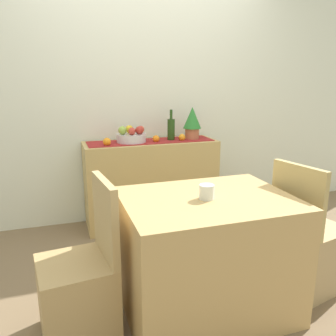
{
  "coord_description": "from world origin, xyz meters",
  "views": [
    {
      "loc": [
        -0.87,
        -2.28,
        1.43
      ],
      "look_at": [
        -0.01,
        0.36,
        0.71
      ],
      "focal_mm": 37.35,
      "sensor_mm": 36.0,
      "label": 1
    }
  ],
  "objects_px": {
    "chair_by_corner": "(308,251)",
    "sideboard_console": "(151,183)",
    "chair_near_window": "(80,292)",
    "dining_table": "(206,254)",
    "fruit_bowl": "(131,138)",
    "potted_plant": "(192,122)",
    "coffee_cup": "(207,192)",
    "wine_bottle": "(171,129)"
  },
  "relations": [
    {
      "from": "wine_bottle",
      "to": "coffee_cup",
      "type": "xyz_separation_m",
      "value": [
        -0.26,
        -1.43,
        -0.16
      ]
    },
    {
      "from": "chair_near_window",
      "to": "coffee_cup",
      "type": "bearing_deg",
      "value": -1.75
    },
    {
      "from": "sideboard_console",
      "to": "chair_by_corner",
      "type": "relative_size",
      "value": 1.42
    },
    {
      "from": "potted_plant",
      "to": "chair_by_corner",
      "type": "height_order",
      "value": "potted_plant"
    },
    {
      "from": "wine_bottle",
      "to": "chair_by_corner",
      "type": "height_order",
      "value": "wine_bottle"
    },
    {
      "from": "dining_table",
      "to": "chair_by_corner",
      "type": "relative_size",
      "value": 1.12
    },
    {
      "from": "dining_table",
      "to": "coffee_cup",
      "type": "xyz_separation_m",
      "value": [
        -0.02,
        -0.02,
        0.41
      ]
    },
    {
      "from": "fruit_bowl",
      "to": "sideboard_console",
      "type": "bearing_deg",
      "value": 0.0
    },
    {
      "from": "dining_table",
      "to": "chair_by_corner",
      "type": "height_order",
      "value": "chair_by_corner"
    },
    {
      "from": "chair_by_corner",
      "to": "sideboard_console",
      "type": "bearing_deg",
      "value": 117.25
    },
    {
      "from": "potted_plant",
      "to": "coffee_cup",
      "type": "xyz_separation_m",
      "value": [
        -0.48,
        -1.43,
        -0.22
      ]
    },
    {
      "from": "dining_table",
      "to": "fruit_bowl",
      "type": "bearing_deg",
      "value": 96.15
    },
    {
      "from": "sideboard_console",
      "to": "coffee_cup",
      "type": "relative_size",
      "value": 14.59
    },
    {
      "from": "sideboard_console",
      "to": "wine_bottle",
      "type": "distance_m",
      "value": 0.57
    },
    {
      "from": "fruit_bowl",
      "to": "chair_near_window",
      "type": "xyz_separation_m",
      "value": [
        -0.61,
        -1.41,
        -0.61
      ]
    },
    {
      "from": "potted_plant",
      "to": "coffee_cup",
      "type": "relative_size",
      "value": 3.63
    },
    {
      "from": "coffee_cup",
      "to": "sideboard_console",
      "type": "bearing_deg",
      "value": 87.76
    },
    {
      "from": "sideboard_console",
      "to": "dining_table",
      "type": "bearing_deg",
      "value": -91.49
    },
    {
      "from": "sideboard_console",
      "to": "wine_bottle",
      "type": "bearing_deg",
      "value": 0.0
    },
    {
      "from": "chair_near_window",
      "to": "dining_table",
      "type": "bearing_deg",
      "value": -0.14
    },
    {
      "from": "wine_bottle",
      "to": "chair_by_corner",
      "type": "distance_m",
      "value": 1.65
    },
    {
      "from": "fruit_bowl",
      "to": "dining_table",
      "type": "relative_size",
      "value": 0.27
    },
    {
      "from": "wine_bottle",
      "to": "coffee_cup",
      "type": "distance_m",
      "value": 1.47
    },
    {
      "from": "fruit_bowl",
      "to": "coffee_cup",
      "type": "height_order",
      "value": "fruit_bowl"
    },
    {
      "from": "fruit_bowl",
      "to": "chair_by_corner",
      "type": "bearing_deg",
      "value": -57.04
    },
    {
      "from": "fruit_bowl",
      "to": "wine_bottle",
      "type": "height_order",
      "value": "wine_bottle"
    },
    {
      "from": "dining_table",
      "to": "chair_by_corner",
      "type": "distance_m",
      "value": 0.77
    },
    {
      "from": "wine_bottle",
      "to": "potted_plant",
      "type": "xyz_separation_m",
      "value": [
        0.22,
        -0.0,
        0.06
      ]
    },
    {
      "from": "wine_bottle",
      "to": "chair_near_window",
      "type": "relative_size",
      "value": 0.33
    },
    {
      "from": "potted_plant",
      "to": "dining_table",
      "type": "height_order",
      "value": "potted_plant"
    },
    {
      "from": "fruit_bowl",
      "to": "potted_plant",
      "type": "bearing_deg",
      "value": 0.0
    },
    {
      "from": "wine_bottle",
      "to": "sideboard_console",
      "type": "bearing_deg",
      "value": -180.0
    },
    {
      "from": "sideboard_console",
      "to": "fruit_bowl",
      "type": "distance_m",
      "value": 0.5
    },
    {
      "from": "potted_plant",
      "to": "chair_by_corner",
      "type": "relative_size",
      "value": 0.35
    },
    {
      "from": "wine_bottle",
      "to": "potted_plant",
      "type": "bearing_deg",
      "value": -0.0
    },
    {
      "from": "potted_plant",
      "to": "chair_near_window",
      "type": "xyz_separation_m",
      "value": [
        -1.23,
        -1.41,
        -0.74
      ]
    },
    {
      "from": "dining_table",
      "to": "potted_plant",
      "type": "bearing_deg",
      "value": 71.89
    },
    {
      "from": "chair_by_corner",
      "to": "coffee_cup",
      "type": "bearing_deg",
      "value": -178.74
    },
    {
      "from": "wine_bottle",
      "to": "potted_plant",
      "type": "distance_m",
      "value": 0.23
    },
    {
      "from": "fruit_bowl",
      "to": "dining_table",
      "type": "height_order",
      "value": "fruit_bowl"
    },
    {
      "from": "coffee_cup",
      "to": "chair_near_window",
      "type": "relative_size",
      "value": 0.1
    },
    {
      "from": "sideboard_console",
      "to": "fruit_bowl",
      "type": "xyz_separation_m",
      "value": [
        -0.19,
        0.0,
        0.46
      ]
    }
  ]
}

